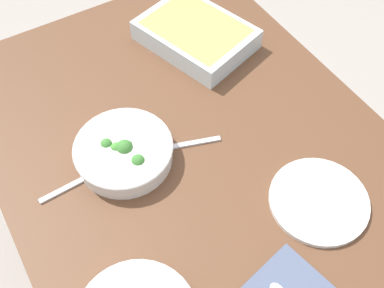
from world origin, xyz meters
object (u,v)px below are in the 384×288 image
(spoon_by_broccoli, at_px, (86,178))
(baking_dish, at_px, (196,34))
(broccoli_bowl, at_px, (124,151))
(side_plate, at_px, (319,201))
(fork_on_table, at_px, (179,146))

(spoon_by_broccoli, bearing_deg, baking_dish, 119.75)
(broccoli_bowl, height_order, side_plate, broccoli_bowl)
(side_plate, bearing_deg, baking_dish, 176.28)
(side_plate, bearing_deg, fork_on_table, -147.13)
(side_plate, xyz_separation_m, fork_on_table, (-0.29, -0.19, -0.00))
(side_plate, relative_size, fork_on_table, 1.27)
(baking_dish, distance_m, spoon_by_broccoli, 0.52)
(baking_dish, bearing_deg, spoon_by_broccoli, -60.25)
(broccoli_bowl, height_order, fork_on_table, broccoli_bowl)
(baking_dish, relative_size, spoon_by_broccoli, 2.00)
(baking_dish, height_order, fork_on_table, baking_dish)
(side_plate, xyz_separation_m, spoon_by_broccoli, (-0.32, -0.41, -0.00))
(side_plate, relative_size, spoon_by_broccoli, 1.25)
(baking_dish, distance_m, side_plate, 0.58)
(broccoli_bowl, bearing_deg, side_plate, 43.88)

